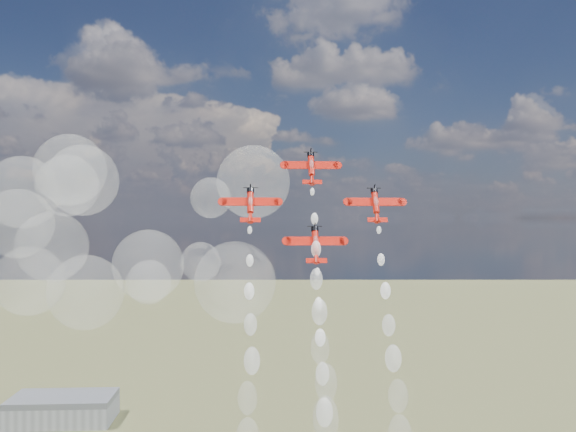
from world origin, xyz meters
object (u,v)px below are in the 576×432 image
(plane_lead, at_px, (311,167))
(plane_slot, at_px, (316,244))
(plane_left, at_px, (250,204))
(plane_right, at_px, (376,204))
(hangar, at_px, (63,409))

(plane_lead, xyz_separation_m, plane_slot, (0.00, -9.96, -18.27))
(plane_lead, distance_m, plane_slot, 20.81)
(plane_left, distance_m, plane_right, 29.72)
(hangar, relative_size, plane_lead, 3.80)
(hangar, bearing_deg, plane_slot, -57.60)
(hangar, distance_m, plane_lead, 222.64)
(hangar, bearing_deg, plane_lead, -56.03)
(hangar, distance_m, plane_right, 229.75)
(hangar, bearing_deg, plane_right, -53.39)
(plane_lead, bearing_deg, plane_left, -161.47)
(plane_right, distance_m, plane_slot, 18.14)
(hangar, distance_m, plane_slot, 222.03)
(hangar, xyz_separation_m, plane_slot, (108.95, -171.65, 89.24))
(plane_lead, distance_m, plane_left, 18.14)
(hangar, distance_m, plane_left, 215.19)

